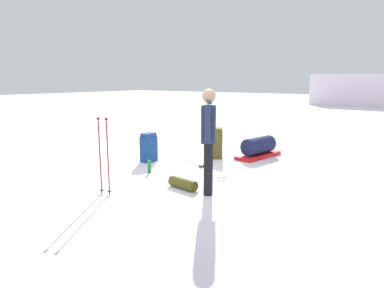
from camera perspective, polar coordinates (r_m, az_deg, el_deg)
name	(u,v)px	position (r m, az deg, el deg)	size (l,w,h in m)	color
ground_plane	(192,181)	(6.34, 0.00, -6.23)	(80.00, 80.00, 0.00)	white
skier_standing	(209,136)	(5.51, 2.78, 1.37)	(0.36, 0.51, 1.70)	black
ski_pair_near	(203,167)	(7.32, 1.87, -3.83)	(1.56, 1.05, 0.05)	silver
backpack_large_dark	(149,148)	(7.85, -7.20, -0.60)	(0.24, 0.35, 0.66)	navy
backpack_bright	(217,143)	(8.16, 4.21, 0.11)	(0.38, 0.41, 0.72)	#4C461A
ski_poles_planted_near	(104,152)	(5.64, -14.45, -1.33)	(0.21, 0.11, 1.26)	maroon
gear_sled	(258,148)	(8.39, 10.98, -0.66)	(0.68, 1.35, 0.49)	red
sleeping_mat_rolled	(183,183)	(5.92, -1.53, -6.57)	(0.18, 0.18, 0.55)	brown
thermos_bottle	(149,166)	(6.94, -7.09, -3.72)	(0.07, 0.07, 0.26)	#197330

